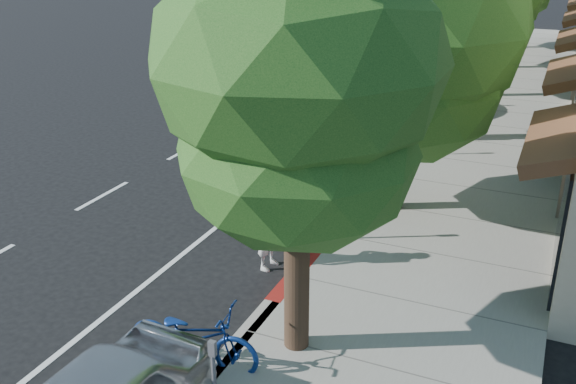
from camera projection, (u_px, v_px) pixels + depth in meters
The scene contains 13 objects.
ground at pixel (294, 282), 12.45m from camera, with size 120.00×120.00×0.00m, color black.
sidewalk at pixel (478, 165), 18.33m from camera, with size 4.60×56.00×0.15m, color gray.
curb at pixel (399, 154), 19.18m from camera, with size 0.30×56.00×0.15m, color #9E998E.
curb_red_segment at pixel (313, 256), 13.26m from camera, with size 0.32×4.00×0.15m, color maroon.
street_tree_0 at pixel (298, 71), 8.66m from camera, with size 4.14×4.14×7.32m.
street_tree_1 at pixel (406, 31), 13.85m from camera, with size 5.38×5.38×7.29m.
cyclist at pixel (269, 226), 12.67m from camera, with size 0.67×0.44×1.84m, color white.
bicycle at pixel (193, 337), 9.84m from camera, with size 0.75×2.15×1.13m, color navy.
silver_suv at pixel (302, 149), 17.60m from camera, with size 2.43×5.27×1.47m, color silver.
dark_sedan at pixel (419, 96), 22.91m from camera, with size 1.62×4.64×1.53m, color black.
white_pickup at pixel (421, 55), 29.65m from camera, with size 2.52×6.21×1.80m, color silver.
dark_suv_far at pixel (451, 30), 36.58m from camera, with size 2.09×5.21×1.77m, color black.
pedestrian at pixel (453, 109), 20.10m from camera, with size 0.93×0.72×1.90m, color black.
Camera 1 is at (4.24, -9.96, 6.39)m, focal length 40.00 mm.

